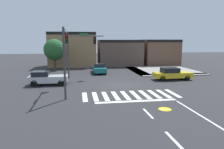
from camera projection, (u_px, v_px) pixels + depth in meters
ground_plane at (121, 85)px, 23.75m from camera, size 120.00×120.00×0.00m
crosswalk_near at (130, 95)px, 19.36m from camera, size 8.65×3.17×0.01m
lane_markings at (181, 127)px, 12.20m from camera, size 6.80×20.25×0.01m
bike_detector_marking at (165, 109)px, 15.37m from camera, size 0.94×0.94×0.01m
curb_corner_northeast at (161, 71)px, 34.25m from camera, size 10.00×10.60×0.15m
storefront_row at (112, 51)px, 41.99m from camera, size 25.40×5.92×6.44m
traffic_signal_northwest at (80, 47)px, 27.45m from camera, size 4.70×0.32×5.85m
traffic_signal_southwest at (65, 48)px, 19.45m from camera, size 0.32×5.93×6.00m
car_teal at (99, 68)px, 32.45m from camera, size 1.81×4.65×1.44m
car_silver at (47, 78)px, 23.62m from camera, size 4.19×1.75×1.56m
car_yellow at (172, 74)px, 26.77m from camera, size 4.75×1.71×1.52m
roadside_tree at (54, 50)px, 35.53m from camera, size 3.52×3.52×5.16m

